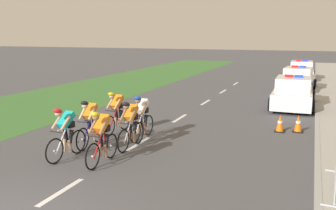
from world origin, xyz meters
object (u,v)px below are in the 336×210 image
(cyclist_third, at_px, (90,122))
(police_car_third, at_px, (301,72))
(police_car_second, at_px, (298,80))
(police_car_nearest, at_px, (293,93))
(traffic_cone_far, at_px, (280,124))
(cyclist_lead, at_px, (65,132))
(cyclist_fourth, at_px, (131,124))
(cyclist_second, at_px, (101,136))
(traffic_cone_mid, at_px, (298,124))
(cyclist_fifth, at_px, (117,112))
(cyclist_sixth, at_px, (142,117))

(cyclist_third, bearing_deg, police_car_third, 74.80)
(police_car_third, bearing_deg, police_car_second, -90.02)
(cyclist_third, distance_m, police_car_nearest, 10.72)
(police_car_second, bearing_deg, traffic_cone_far, -90.81)
(cyclist_lead, height_order, police_car_nearest, police_car_nearest)
(cyclist_fourth, relative_size, police_car_second, 0.38)
(police_car_third, xyz_separation_m, traffic_cone_far, (-0.15, -16.52, -0.37))
(cyclist_second, distance_m, cyclist_fourth, 1.56)
(police_car_third, bearing_deg, traffic_cone_mid, -88.35)
(police_car_nearest, relative_size, police_car_second, 0.98)
(cyclist_third, distance_m, traffic_cone_far, 6.81)
(cyclist_lead, xyz_separation_m, police_car_second, (5.58, 16.01, -0.11))
(cyclist_second, xyz_separation_m, cyclist_fifth, (-1.23, 3.03, 0.00))
(cyclist_fifth, relative_size, traffic_cone_far, 2.69)
(cyclist_second, bearing_deg, traffic_cone_mid, 48.62)
(cyclist_sixth, height_order, traffic_cone_mid, cyclist_sixth)
(cyclist_second, height_order, cyclist_fifth, same)
(police_car_nearest, xyz_separation_m, traffic_cone_far, (-0.15, -5.07, -0.37))
(cyclist_second, height_order, traffic_cone_mid, cyclist_second)
(traffic_cone_far, bearing_deg, police_car_nearest, 88.28)
(traffic_cone_far, bearing_deg, cyclist_second, -128.60)
(traffic_cone_far, bearing_deg, cyclist_third, -143.23)
(cyclist_second, bearing_deg, cyclist_third, 133.45)
(traffic_cone_mid, xyz_separation_m, traffic_cone_far, (-0.62, -0.21, 0.00))
(police_car_third, bearing_deg, cyclist_second, -101.39)
(cyclist_lead, xyz_separation_m, cyclist_fourth, (1.27, 1.56, 0.00))
(police_car_nearest, xyz_separation_m, police_car_second, (-0.00, 5.62, 0.00))
(cyclist_sixth, bearing_deg, cyclist_fifth, 161.15)
(cyclist_second, xyz_separation_m, police_car_third, (4.40, 21.84, -0.11))
(police_car_second, relative_size, traffic_cone_far, 7.04)
(cyclist_sixth, relative_size, police_car_nearest, 0.39)
(cyclist_fifth, bearing_deg, traffic_cone_mid, 22.31)
(police_car_nearest, bearing_deg, cyclist_fifth, -127.39)
(cyclist_sixth, xyz_separation_m, police_car_nearest, (4.44, 7.78, -0.11))
(cyclist_fifth, distance_m, traffic_cone_mid, 6.61)
(cyclist_fourth, distance_m, traffic_cone_mid, 6.23)
(police_car_second, height_order, traffic_cone_far, police_car_second)
(cyclist_fifth, bearing_deg, traffic_cone_far, 22.74)
(cyclist_sixth, bearing_deg, police_car_third, 76.99)
(traffic_cone_mid, bearing_deg, traffic_cone_far, -161.65)
(cyclist_fifth, height_order, traffic_cone_far, cyclist_fifth)
(police_car_third, bearing_deg, cyclist_sixth, -103.01)
(cyclist_fourth, xyz_separation_m, police_car_nearest, (4.31, 8.84, -0.11))
(police_car_second, bearing_deg, cyclist_fourth, -106.62)
(cyclist_sixth, bearing_deg, traffic_cone_mid, 30.66)
(cyclist_third, xyz_separation_m, cyclist_fourth, (1.28, 0.30, 0.00))
(traffic_cone_far, bearing_deg, police_car_second, 89.19)
(police_car_second, relative_size, traffic_cone_mid, 7.04)
(cyclist_second, distance_m, police_car_second, 16.61)
(cyclist_third, xyz_separation_m, police_car_second, (5.59, 14.76, -0.11))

